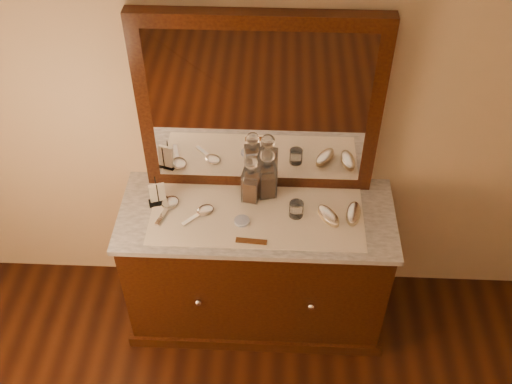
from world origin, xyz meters
TOP-DOWN VIEW (x-y plane):
  - dresser_cabinet at (0.00, 1.96)m, footprint 1.40×0.55m
  - dresser_plinth at (0.00, 1.96)m, footprint 1.46×0.59m
  - knob_left at (-0.30, 1.67)m, footprint 0.04×0.04m
  - knob_right at (0.30, 1.67)m, footprint 0.04×0.04m
  - marble_top at (0.00, 1.96)m, footprint 1.44×0.59m
  - mirror_frame at (0.00, 2.20)m, footprint 1.20×0.08m
  - mirror_glass at (0.00, 2.17)m, footprint 1.06×0.01m
  - lace_runner at (0.00, 1.94)m, footprint 1.10×0.45m
  - pin_dish at (-0.07, 1.89)m, footprint 0.08×0.08m
  - comb at (-0.02, 1.76)m, footprint 0.16×0.04m
  - napkin_rack at (-0.52, 2.01)m, footprint 0.12×0.09m
  - decanter_left at (-0.04, 2.06)m, footprint 0.10×0.10m
  - decanter_right at (0.05, 2.10)m, footprint 0.11×0.11m
  - brush_near at (0.37, 1.93)m, footprint 0.15×0.17m
  - brush_far at (0.50, 1.95)m, footprint 0.10×0.17m
  - hand_mirror_outer at (-0.46, 1.98)m, footprint 0.11×0.23m
  - hand_mirror_inner at (-0.28, 1.94)m, footprint 0.17×0.18m
  - tumblers at (0.20, 1.95)m, footprint 0.07×0.07m

SIDE VIEW (x-z plane):
  - dresser_plinth at x=0.00m, z-range 0.00..0.08m
  - dresser_cabinet at x=0.00m, z-range 0.00..0.82m
  - knob_left at x=-0.30m, z-range 0.43..0.47m
  - knob_right at x=0.30m, z-range 0.43..0.47m
  - marble_top at x=0.00m, z-range 0.82..0.85m
  - lace_runner at x=0.00m, z-range 0.85..0.85m
  - comb at x=-0.02m, z-range 0.85..0.86m
  - pin_dish at x=-0.07m, z-range 0.85..0.87m
  - hand_mirror_inner at x=-0.28m, z-range 0.85..0.87m
  - hand_mirror_outer at x=-0.46m, z-range 0.85..0.87m
  - brush_far at x=0.50m, z-range 0.85..0.90m
  - brush_near at x=0.37m, z-range 0.85..0.90m
  - tumblers at x=0.20m, z-range 0.85..0.94m
  - napkin_rack at x=-0.52m, z-range 0.83..0.99m
  - decanter_left at x=-0.04m, z-range 0.82..1.11m
  - decanter_right at x=0.05m, z-range 0.82..1.12m
  - mirror_frame at x=0.00m, z-range 0.85..1.85m
  - mirror_glass at x=0.00m, z-range 0.92..1.78m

